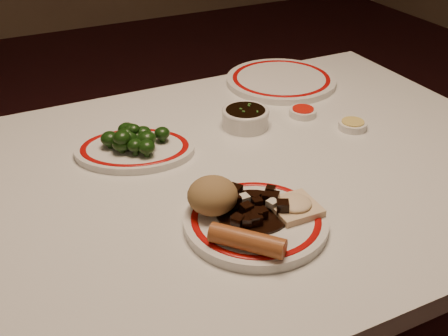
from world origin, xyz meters
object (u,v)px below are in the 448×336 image
at_px(rice_mound, 213,195).
at_px(fried_wonton, 295,206).
at_px(stirfry_heap, 254,209).
at_px(broccoli_pile, 132,138).
at_px(soy_bowl, 245,118).
at_px(broccoli_plate, 135,149).
at_px(spring_roll, 247,241).
at_px(main_plate, 256,221).
at_px(dining_table, 247,202).

height_order(rice_mound, fried_wonton, rice_mound).
height_order(rice_mound, stirfry_heap, rice_mound).
relative_size(broccoli_pile, soy_bowl, 1.34).
xyz_separation_m(rice_mound, stirfry_heap, (0.06, -0.04, -0.02)).
xyz_separation_m(rice_mound, fried_wonton, (0.12, -0.06, -0.02)).
relative_size(broccoli_plate, broccoli_pile, 2.12).
relative_size(rice_mound, broccoli_plate, 0.29).
height_order(spring_roll, broccoli_pile, broccoli_pile).
height_order(main_plate, fried_wonton, fried_wonton).
bearing_deg(stirfry_heap, fried_wonton, -19.34).
bearing_deg(rice_mound, soy_bowl, 52.73).
relative_size(dining_table, broccoli_plate, 4.05).
bearing_deg(fried_wonton, main_plate, 170.64).
bearing_deg(fried_wonton, broccoli_plate, 116.50).
bearing_deg(dining_table, stirfry_heap, -115.66).
height_order(rice_mound, soy_bowl, rice_mound).
xyz_separation_m(spring_roll, broccoli_plate, (-0.05, 0.39, -0.03)).
distance_m(spring_roll, broccoli_pile, 0.39).
bearing_deg(fried_wonton, rice_mound, 153.60).
relative_size(spring_roll, broccoli_pile, 0.86).
bearing_deg(broccoli_pile, stirfry_heap, -70.90).
height_order(main_plate, soy_bowl, soy_bowl).
bearing_deg(broccoli_plate, fried_wonton, -63.50).
distance_m(dining_table, spring_roll, 0.31).
bearing_deg(broccoli_pile, main_plate, -71.96).
distance_m(dining_table, soy_bowl, 0.20).
bearing_deg(dining_table, main_plate, -114.87).
bearing_deg(spring_roll, broccoli_plate, 55.13).
bearing_deg(stirfry_heap, main_plate, -102.33).
height_order(broccoli_plate, soy_bowl, soy_bowl).
height_order(stirfry_heap, soy_bowl, stirfry_heap).
relative_size(spring_roll, fried_wonton, 1.54).
bearing_deg(rice_mound, fried_wonton, -26.40).
bearing_deg(spring_roll, rice_mound, 49.79).
height_order(dining_table, stirfry_heap, stirfry_heap).
bearing_deg(broccoli_plate, soy_bowl, 1.26).
bearing_deg(main_plate, stirfry_heap, 77.67).
distance_m(fried_wonton, broccoli_pile, 0.38).
bearing_deg(rice_mound, spring_roll, -88.31).
height_order(spring_roll, soy_bowl, spring_roll).
height_order(dining_table, fried_wonton, fried_wonton).
distance_m(stirfry_heap, broccoli_plate, 0.33).
relative_size(main_plate, fried_wonton, 3.16).
relative_size(dining_table, rice_mound, 13.99).
relative_size(rice_mound, stirfry_heap, 0.65).
bearing_deg(broccoli_pile, rice_mound, -79.69).
bearing_deg(spring_roll, stirfry_heap, 12.54).
height_order(broccoli_pile, soy_bowl, broccoli_pile).
bearing_deg(dining_table, fried_wonton, -94.89).
relative_size(main_plate, soy_bowl, 2.37).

